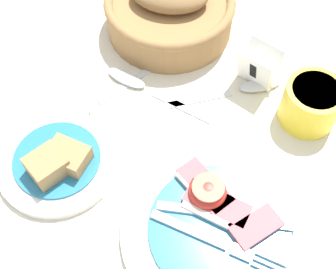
% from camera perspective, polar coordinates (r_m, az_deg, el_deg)
% --- Properties ---
extents(ground_plane, '(3.00, 3.00, 0.00)m').
position_cam_1_polar(ground_plane, '(0.66, -0.38, -8.14)').
color(ground_plane, beige).
extents(breakfast_plate, '(0.26, 0.26, 0.04)m').
position_cam_1_polar(breakfast_plate, '(0.64, 6.14, -10.95)').
color(breakfast_plate, silver).
rests_on(breakfast_plate, ground_plane).
extents(bread_plate, '(0.18, 0.18, 0.05)m').
position_cam_1_polar(bread_plate, '(0.69, -13.32, -3.21)').
color(bread_plate, silver).
rests_on(bread_plate, ground_plane).
extents(sugar_cup, '(0.09, 0.09, 0.07)m').
position_cam_1_polar(sugar_cup, '(0.73, 17.08, 3.70)').
color(sugar_cup, yellow).
rests_on(sugar_cup, ground_plane).
extents(bread_basket, '(0.22, 0.22, 0.10)m').
position_cam_1_polar(bread_basket, '(0.83, 0.20, 14.98)').
color(bread_basket, olive).
rests_on(bread_basket, ground_plane).
extents(number_card, '(0.07, 0.06, 0.07)m').
position_cam_1_polar(number_card, '(0.75, 10.86, 8.06)').
color(number_card, white).
rests_on(number_card, ground_plane).
extents(teaspoon_by_saucer, '(0.16, 0.14, 0.01)m').
position_cam_1_polar(teaspoon_by_saucer, '(0.77, 9.29, 5.58)').
color(teaspoon_by_saucer, silver).
rests_on(teaspoon_by_saucer, ground_plane).
extents(teaspoon_near_cup, '(0.09, 0.19, 0.01)m').
position_cam_1_polar(teaspoon_near_cup, '(0.74, -9.85, 3.07)').
color(teaspoon_near_cup, silver).
rests_on(teaspoon_near_cup, ground_plane).
extents(teaspoon_stray, '(0.19, 0.03, 0.01)m').
position_cam_1_polar(teaspoon_stray, '(0.76, -3.38, 6.02)').
color(teaspoon_stray, silver).
rests_on(teaspoon_stray, ground_plane).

